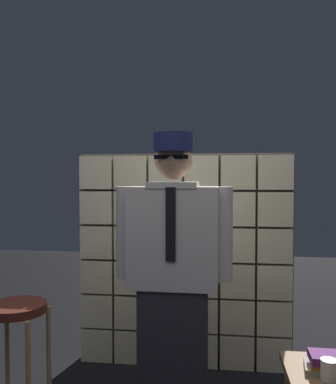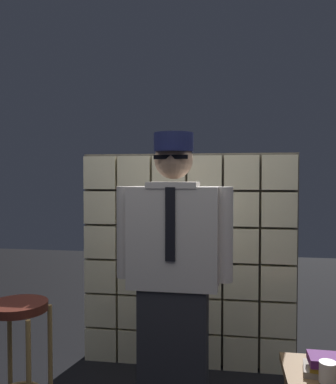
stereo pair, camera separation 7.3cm
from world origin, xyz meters
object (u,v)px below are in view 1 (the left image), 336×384
(coffee_mug, at_px, (330,370))
(standing_person, at_px, (173,275))
(book_stack, at_px, (331,364))
(bar_stool, at_px, (17,338))

(coffee_mug, bearing_deg, standing_person, 151.46)
(book_stack, bearing_deg, coffee_mug, -107.40)
(standing_person, relative_size, bar_stool, 2.28)
(coffee_mug, bearing_deg, book_stack, 72.60)
(bar_stool, xyz_separation_m, book_stack, (1.69, -0.15, 0.02))
(book_stack, bearing_deg, bar_stool, 174.81)
(book_stack, height_order, coffee_mug, coffee_mug)
(book_stack, relative_size, coffee_mug, 2.02)
(bar_stool, distance_m, coffee_mug, 1.68)
(bar_stool, bearing_deg, coffee_mug, -7.76)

